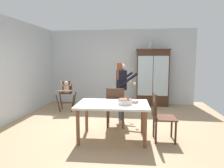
{
  "coord_description": "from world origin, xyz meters",
  "views": [
    {
      "loc": [
        0.64,
        -4.67,
        1.63
      ],
      "look_at": [
        -0.05,
        0.7,
        0.95
      ],
      "focal_mm": 31.69,
      "sensor_mm": 36.0,
      "label": 1
    }
  ],
  "objects_px": {
    "china_cabinet": "(152,77)",
    "high_chair_with_toddler": "(66,90)",
    "dining_chair_right_end": "(159,113)",
    "ceramic_vase": "(150,46)",
    "birthday_cake": "(125,102)",
    "serving_bowl": "(134,101)",
    "dining_chair_far_side": "(115,105)",
    "adult_person": "(122,84)",
    "dining_table": "(113,108)"
  },
  "relations": [
    {
      "from": "dining_chair_far_side",
      "to": "dining_chair_right_end",
      "type": "xyz_separation_m",
      "value": [
        0.96,
        -0.65,
        0.0
      ]
    },
    {
      "from": "ceramic_vase",
      "to": "serving_bowl",
      "type": "bearing_deg",
      "value": -99.1
    },
    {
      "from": "dining_table",
      "to": "birthday_cake",
      "type": "xyz_separation_m",
      "value": [
        0.25,
        -0.06,
        0.15
      ]
    },
    {
      "from": "ceramic_vase",
      "to": "high_chair_with_toddler",
      "type": "distance_m",
      "value": 3.21
    },
    {
      "from": "dining_table",
      "to": "ceramic_vase",
      "type": "bearing_deg",
      "value": 73.84
    },
    {
      "from": "dining_chair_far_side",
      "to": "china_cabinet",
      "type": "bearing_deg",
      "value": -116.57
    },
    {
      "from": "china_cabinet",
      "to": "high_chair_with_toddler",
      "type": "distance_m",
      "value": 2.98
    },
    {
      "from": "china_cabinet",
      "to": "high_chair_with_toddler",
      "type": "relative_size",
      "value": 2.08
    },
    {
      "from": "adult_person",
      "to": "birthday_cake",
      "type": "height_order",
      "value": "adult_person"
    },
    {
      "from": "ceramic_vase",
      "to": "dining_chair_far_side",
      "type": "height_order",
      "value": "ceramic_vase"
    },
    {
      "from": "china_cabinet",
      "to": "dining_chair_far_side",
      "type": "distance_m",
      "value": 2.7
    },
    {
      "from": "ceramic_vase",
      "to": "dining_table",
      "type": "height_order",
      "value": "ceramic_vase"
    },
    {
      "from": "adult_person",
      "to": "dining_chair_right_end",
      "type": "bearing_deg",
      "value": -167.25
    },
    {
      "from": "china_cabinet",
      "to": "dining_table",
      "type": "distance_m",
      "value": 3.32
    },
    {
      "from": "ceramic_vase",
      "to": "adult_person",
      "type": "distance_m",
      "value": 2.25
    },
    {
      "from": "adult_person",
      "to": "serving_bowl",
      "type": "height_order",
      "value": "adult_person"
    },
    {
      "from": "high_chair_with_toddler",
      "to": "adult_person",
      "type": "height_order",
      "value": "adult_person"
    },
    {
      "from": "dining_table",
      "to": "dining_chair_right_end",
      "type": "distance_m",
      "value": 0.94
    },
    {
      "from": "dining_table",
      "to": "serving_bowl",
      "type": "bearing_deg",
      "value": 15.98
    },
    {
      "from": "ceramic_vase",
      "to": "birthday_cake",
      "type": "xyz_separation_m",
      "value": [
        -0.66,
        -3.2,
        -1.3
      ]
    },
    {
      "from": "china_cabinet",
      "to": "birthday_cake",
      "type": "distance_m",
      "value": 3.29
    },
    {
      "from": "birthday_cake",
      "to": "dining_chair_far_side",
      "type": "relative_size",
      "value": 0.29
    },
    {
      "from": "ceramic_vase",
      "to": "adult_person",
      "type": "xyz_separation_m",
      "value": [
        -0.84,
        -1.76,
        -1.13
      ]
    },
    {
      "from": "high_chair_with_toddler",
      "to": "dining_chair_right_end",
      "type": "distance_m",
      "value": 3.34
    },
    {
      "from": "dining_table",
      "to": "dining_chair_far_side",
      "type": "bearing_deg",
      "value": 91.89
    },
    {
      "from": "high_chair_with_toddler",
      "to": "dining_table",
      "type": "relative_size",
      "value": 0.65
    },
    {
      "from": "high_chair_with_toddler",
      "to": "birthday_cake",
      "type": "height_order",
      "value": "high_chair_with_toddler"
    },
    {
      "from": "dining_table",
      "to": "serving_bowl",
      "type": "relative_size",
      "value": 8.17
    },
    {
      "from": "china_cabinet",
      "to": "adult_person",
      "type": "distance_m",
      "value": 1.99
    },
    {
      "from": "dining_chair_far_side",
      "to": "dining_chair_right_end",
      "type": "distance_m",
      "value": 1.16
    },
    {
      "from": "ceramic_vase",
      "to": "dining_table",
      "type": "relative_size",
      "value": 0.18
    },
    {
      "from": "high_chair_with_toddler",
      "to": "adult_person",
      "type": "distance_m",
      "value": 1.95
    },
    {
      "from": "birthday_cake",
      "to": "high_chair_with_toddler",
      "type": "bearing_deg",
      "value": 133.44
    },
    {
      "from": "china_cabinet",
      "to": "dining_chair_right_end",
      "type": "height_order",
      "value": "china_cabinet"
    },
    {
      "from": "dining_chair_far_side",
      "to": "birthday_cake",
      "type": "bearing_deg",
      "value": 106.51
    },
    {
      "from": "high_chair_with_toddler",
      "to": "dining_table",
      "type": "height_order",
      "value": "high_chair_with_toddler"
    },
    {
      "from": "adult_person",
      "to": "birthday_cake",
      "type": "relative_size",
      "value": 5.47
    },
    {
      "from": "china_cabinet",
      "to": "dining_chair_right_end",
      "type": "bearing_deg",
      "value": -91.4
    },
    {
      "from": "china_cabinet",
      "to": "ceramic_vase",
      "type": "relative_size",
      "value": 7.32
    },
    {
      "from": "birthday_cake",
      "to": "dining_chair_far_side",
      "type": "xyz_separation_m",
      "value": [
        -0.27,
        0.74,
        -0.24
      ]
    },
    {
      "from": "china_cabinet",
      "to": "serving_bowl",
      "type": "height_order",
      "value": "china_cabinet"
    },
    {
      "from": "high_chair_with_toddler",
      "to": "dining_chair_far_side",
      "type": "height_order",
      "value": "dining_chair_far_side"
    },
    {
      "from": "serving_bowl",
      "to": "dining_chair_far_side",
      "type": "height_order",
      "value": "dining_chair_far_side"
    },
    {
      "from": "birthday_cake",
      "to": "dining_chair_far_side",
      "type": "height_order",
      "value": "dining_chair_far_side"
    },
    {
      "from": "adult_person",
      "to": "high_chair_with_toddler",
      "type": "bearing_deg",
      "value": 50.33
    },
    {
      "from": "ceramic_vase",
      "to": "dining_chair_right_end",
      "type": "bearing_deg",
      "value": -89.54
    },
    {
      "from": "ceramic_vase",
      "to": "birthday_cake",
      "type": "relative_size",
      "value": 0.96
    },
    {
      "from": "high_chair_with_toddler",
      "to": "dining_table",
      "type": "distance_m",
      "value": 2.68
    },
    {
      "from": "high_chair_with_toddler",
      "to": "ceramic_vase",
      "type": "bearing_deg",
      "value": 11.42
    },
    {
      "from": "high_chair_with_toddler",
      "to": "birthday_cake",
      "type": "bearing_deg",
      "value": -57.77
    }
  ]
}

